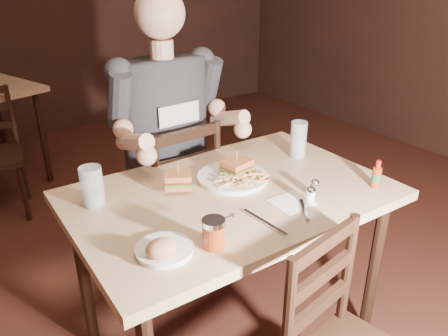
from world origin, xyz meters
TOP-DOWN VIEW (x-y plane):
  - room_shell at (0.00, 0.00)m, footprint 7.00×7.00m
  - main_table at (0.15, 0.14)m, footprint 1.23×0.83m
  - chair_far at (0.17, 0.72)m, footprint 0.44×0.48m
  - diner at (0.18, 0.67)m, footprint 0.62×0.50m
  - dinner_plate at (0.21, 0.21)m, footprint 0.29×0.29m
  - sandwich_left at (-0.01, 0.25)m, footprint 0.13×0.12m
  - sandwich_right at (0.24, 0.22)m, footprint 0.13×0.11m
  - fries_pile at (0.21, 0.15)m, footprint 0.25×0.18m
  - ketchup_dollop at (0.30, 0.12)m, footprint 0.04×0.04m
  - glass_left at (-0.32, 0.34)m, footprint 0.08×0.08m
  - glass_right at (0.60, 0.24)m, footprint 0.07×0.07m
  - hot_sauce at (0.64, -0.16)m, footprint 0.04×0.04m
  - salt_shaker at (0.33, -0.11)m, footprint 0.04×0.04m
  - pepper_shaker at (0.39, -0.07)m, footprint 0.03×0.03m
  - syrup_dispenser at (-0.11, -0.13)m, footprint 0.07×0.07m
  - napkin at (0.28, -0.06)m, footprint 0.14×0.13m
  - knife at (0.11, -0.12)m, footprint 0.03×0.21m
  - fork at (0.28, -0.14)m, footprint 0.10×0.14m
  - side_plate at (-0.25, -0.08)m, footprint 0.18×0.18m
  - bread_roll at (-0.27, -0.10)m, footprint 0.10×0.08m

SIDE VIEW (x-z plane):
  - chair_far at x=0.17m, z-range 0.00..0.91m
  - main_table at x=0.15m, z-range 0.31..1.08m
  - napkin at x=0.28m, z-range 0.77..0.77m
  - fork at x=0.28m, z-range 0.77..0.78m
  - knife at x=0.11m, z-range 0.77..0.78m
  - side_plate at x=-0.25m, z-range 0.77..0.78m
  - dinner_plate at x=0.21m, z-range 0.77..0.79m
  - ketchup_dollop at x=0.30m, z-range 0.79..0.80m
  - pepper_shaker at x=0.39m, z-range 0.77..0.83m
  - salt_shaker at x=0.33m, z-range 0.77..0.84m
  - fries_pile at x=0.21m, z-range 0.79..0.82m
  - bread_roll at x=-0.27m, z-range 0.78..0.84m
  - syrup_dispenser at x=-0.11m, z-range 0.77..0.87m
  - hot_sauce at x=0.64m, z-range 0.77..0.88m
  - sandwich_left at x=-0.01m, z-range 0.79..0.88m
  - sandwich_right at x=0.24m, z-range 0.79..0.88m
  - glass_left at x=-0.32m, z-range 0.77..0.92m
  - glass_right at x=0.60m, z-range 0.77..0.94m
  - diner at x=0.18m, z-range 0.47..1.49m
  - room_shell at x=0.00m, z-range -2.10..4.90m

